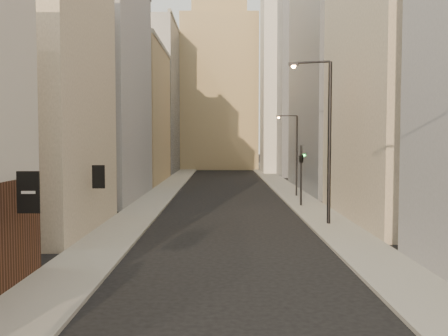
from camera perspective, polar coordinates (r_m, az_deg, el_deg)
sidewalk_left at (r=59.16m, az=-6.08°, el=-1.97°), size 3.00×140.00×0.15m
sidewalk_right at (r=59.25m, az=6.53°, el=-1.96°), size 3.00×140.00×0.15m
left_bldg_beige at (r=31.89m, az=-21.68°, el=7.60°), size 8.00×12.00×16.00m
left_bldg_grey at (r=47.27m, az=-14.53°, el=8.68°), size 8.00×16.00×20.00m
left_bldg_tan at (r=64.72m, az=-10.54°, el=5.91°), size 8.00×18.00×17.00m
left_bldg_wingrid at (r=84.65m, az=-8.11°, el=7.67°), size 8.00×20.00×24.00m
right_bldg_beige at (r=36.10m, az=20.28°, el=10.29°), size 8.00×16.00×20.00m
right_bldg_wingrid at (r=55.53m, az=12.99°, el=10.99°), size 8.00×20.00×26.00m
highrise at (r=86.05m, az=12.74°, el=16.77°), size 21.00×23.00×51.20m
clock_tower at (r=96.37m, az=-0.53°, el=10.53°), size 14.00×14.00×44.90m
white_tower at (r=83.30m, az=7.18°, el=12.33°), size 8.00×8.00×41.50m
streetlamp_mid at (r=32.11m, az=11.49°, el=4.05°), size 2.66×0.96×10.40m
streetlamp_far at (r=47.50m, az=8.07°, el=1.99°), size 2.02×0.51×7.75m
traffic_light_right at (r=40.61m, az=8.82°, el=0.87°), size 0.72×0.72×5.00m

